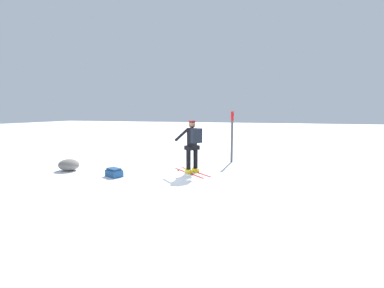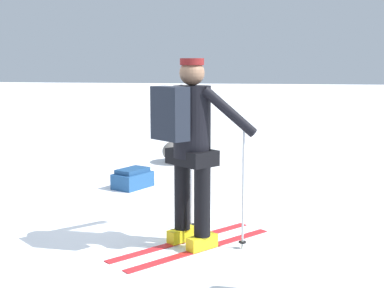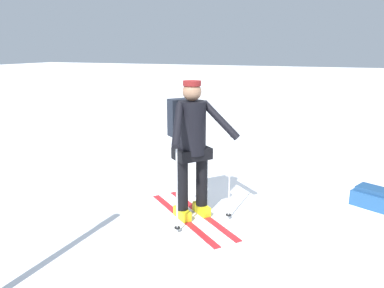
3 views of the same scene
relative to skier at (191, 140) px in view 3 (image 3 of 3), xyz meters
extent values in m
plane|color=white|center=(0.67, 0.69, -1.00)|extent=(80.00, 80.00, 0.00)
cube|color=red|center=(0.11, 0.09, -1.00)|extent=(1.36, 1.13, 0.01)
cube|color=yellow|center=(0.11, 0.09, -0.93)|extent=(0.30, 0.27, 0.12)
cylinder|color=black|center=(0.11, 0.09, -0.52)|extent=(0.15, 0.15, 0.71)
cube|color=red|center=(-0.07, -0.13, -1.00)|extent=(1.36, 1.13, 0.01)
cube|color=yellow|center=(-0.07, -0.13, -0.93)|extent=(0.30, 0.27, 0.12)
cylinder|color=black|center=(-0.07, -0.13, -0.52)|extent=(0.15, 0.15, 0.71)
cube|color=black|center=(0.02, -0.02, -0.16)|extent=(0.50, 0.52, 0.14)
cylinder|color=black|center=(0.02, -0.02, 0.16)|extent=(0.34, 0.34, 0.65)
sphere|color=#8C664C|center=(0.02, -0.02, 0.60)|extent=(0.23, 0.23, 0.23)
cylinder|color=maroon|center=(0.02, -0.02, 0.70)|extent=(0.22, 0.22, 0.06)
cube|color=black|center=(-0.18, 0.14, 0.25)|extent=(0.35, 0.38, 0.47)
cylinder|color=#B2B7BC|center=(0.48, 0.08, -0.43)|extent=(0.02, 0.02, 1.15)
cylinder|color=black|center=(0.48, 0.08, -0.94)|extent=(0.07, 0.07, 0.01)
cylinder|color=black|center=(0.34, 0.09, 0.26)|extent=(0.51, 0.14, 0.46)
cylinder|color=#B2B7BC|center=(0.03, -0.49, -0.43)|extent=(0.02, 0.02, 1.15)
cylinder|color=black|center=(0.03, -0.49, -0.94)|extent=(0.07, 0.07, 0.01)
cylinder|color=black|center=(-0.02, -0.36, 0.26)|extent=(0.24, 0.51, 0.46)
cube|color=navy|center=(2.20, 1.20, -0.90)|extent=(0.62, 0.53, 0.21)
cube|color=navy|center=(2.20, 1.20, -0.77)|extent=(0.52, 0.43, 0.06)
camera|label=1|loc=(-2.42, 7.99, 1.01)|focal=24.00mm
camera|label=2|loc=(-4.70, -0.86, 0.68)|focal=50.00mm
camera|label=3|loc=(1.70, -4.12, 1.10)|focal=35.00mm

